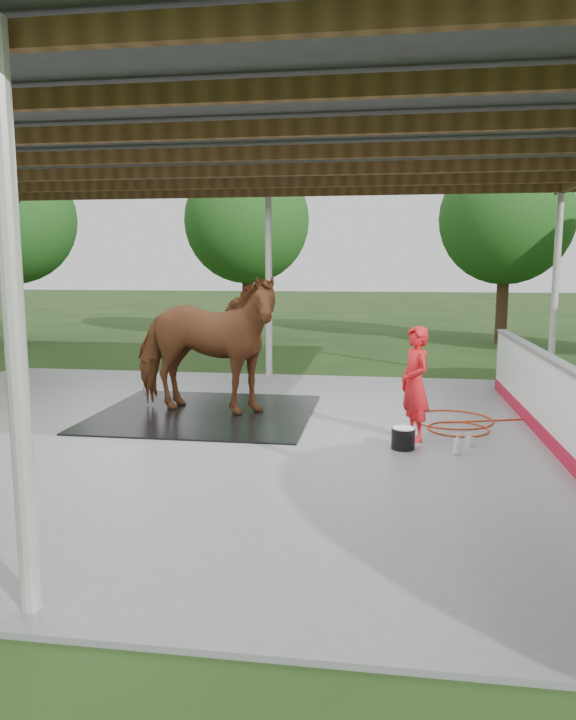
# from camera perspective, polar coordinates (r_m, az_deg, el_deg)

# --- Properties ---
(ground) EXTENTS (100.00, 100.00, 0.00)m
(ground) POSITION_cam_1_polar(r_m,az_deg,el_deg) (9.18, -6.86, -6.80)
(ground) COLOR #1E3814
(concrete_slab) EXTENTS (12.00, 10.00, 0.05)m
(concrete_slab) POSITION_cam_1_polar(r_m,az_deg,el_deg) (9.17, -6.86, -6.65)
(concrete_slab) COLOR slate
(concrete_slab) RESTS_ON ground
(pavilion_structure) EXTENTS (12.60, 10.60, 4.05)m
(pavilion_structure) POSITION_cam_1_polar(r_m,az_deg,el_deg) (8.99, -7.33, 18.38)
(pavilion_structure) COLOR beige
(pavilion_structure) RESTS_ON ground
(dasher_board) EXTENTS (0.16, 8.00, 1.15)m
(dasher_board) POSITION_cam_1_polar(r_m,az_deg,el_deg) (9.01, 22.64, -3.82)
(dasher_board) COLOR #AA0E28
(dasher_board) RESTS_ON concrete_slab
(tree_belt) EXTENTS (28.00, 28.00, 5.80)m
(tree_belt) POSITION_cam_1_polar(r_m,az_deg,el_deg) (9.76, -4.05, 16.58)
(tree_belt) COLOR #382314
(tree_belt) RESTS_ON ground
(rubber_mat) EXTENTS (3.37, 3.16, 0.03)m
(rubber_mat) POSITION_cam_1_polar(r_m,az_deg,el_deg) (10.34, -7.38, -4.71)
(rubber_mat) COLOR black
(rubber_mat) RESTS_ON concrete_slab
(horse) EXTENTS (2.72, 1.52, 2.18)m
(horse) POSITION_cam_1_polar(r_m,az_deg,el_deg) (10.15, -7.50, 1.35)
(horse) COLOR brown
(horse) RESTS_ON rubber_mat
(handler) EXTENTS (0.57, 0.67, 1.55)m
(handler) POSITION_cam_1_polar(r_m,az_deg,el_deg) (8.78, 11.22, -2.08)
(handler) COLOR red
(handler) RESTS_ON concrete_slab
(wash_bucket) EXTENTS (0.30, 0.30, 0.28)m
(wash_bucket) POSITION_cam_1_polar(r_m,az_deg,el_deg) (8.46, 10.20, -6.82)
(wash_bucket) COLOR black
(wash_bucket) RESTS_ON concrete_slab
(soap_bottle_a) EXTENTS (0.12, 0.13, 0.27)m
(soap_bottle_a) POSITION_cam_1_polar(r_m,az_deg,el_deg) (8.36, 14.82, -7.24)
(soap_bottle_a) COLOR silver
(soap_bottle_a) RESTS_ON concrete_slab
(soap_bottle_b) EXTENTS (0.12, 0.12, 0.18)m
(soap_bottle_b) POSITION_cam_1_polar(r_m,az_deg,el_deg) (8.79, 15.82, -6.80)
(soap_bottle_b) COLOR #338CD8
(soap_bottle_b) RESTS_ON concrete_slab
(hose_coil) EXTENTS (2.01, 1.65, 0.02)m
(hose_coil) POSITION_cam_1_polar(r_m,az_deg,el_deg) (9.99, 14.54, -5.38)
(hose_coil) COLOR #AF2F0C
(hose_coil) RESTS_ON concrete_slab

